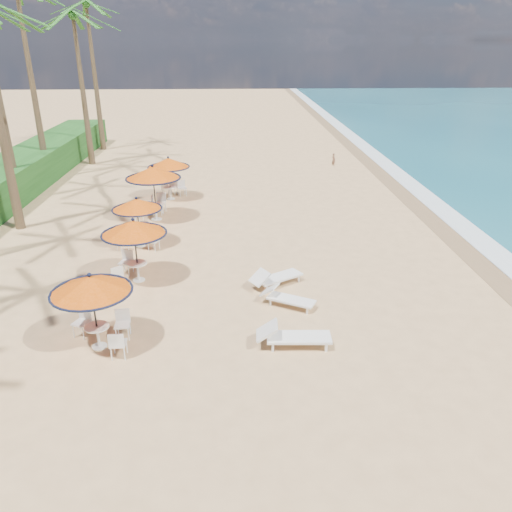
{
  "coord_description": "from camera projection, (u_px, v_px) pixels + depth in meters",
  "views": [
    {
      "loc": [
        -1.12,
        -12.35,
        7.89
      ],
      "look_at": [
        -0.48,
        3.07,
        1.2
      ],
      "focal_mm": 35.0,
      "sensor_mm": 36.0,
      "label": 1
    }
  ],
  "objects": [
    {
      "name": "station_2",
      "position": [
        137.0,
        210.0,
        20.2
      ],
      "size": [
        2.04,
        2.04,
        2.13
      ],
      "color": "black",
      "rests_on": "ground"
    },
    {
      "name": "foam_strip",
      "position": [
        452.0,
        218.0,
        24.03
      ],
      "size": [
        1.2,
        140.0,
        0.04
      ],
      "primitive_type": "cube",
      "color": "white",
      "rests_on": "ground"
    },
    {
      "name": "person",
      "position": [
        334.0,
        159.0,
        33.9
      ],
      "size": [
        0.34,
        0.39,
        0.92
      ],
      "primitive_type": "imported",
      "rotation": [
        0.0,
        0.0,
        1.99
      ],
      "color": "brown",
      "rests_on": "ground"
    },
    {
      "name": "palm_5",
      "position": [
        18.0,
        0.0,
        27.02
      ],
      "size": [
        5.0,
        5.0,
        10.78
      ],
      "color": "brown",
      "rests_on": "ground"
    },
    {
      "name": "wetsand_band",
      "position": [
        434.0,
        219.0,
        23.99
      ],
      "size": [
        1.4,
        140.0,
        0.02
      ],
      "primitive_type": "cube",
      "color": "olive",
      "rests_on": "ground"
    },
    {
      "name": "station_1",
      "position": [
        132.0,
        233.0,
        17.11
      ],
      "size": [
        2.26,
        2.26,
        2.36
      ],
      "color": "black",
      "rests_on": "ground"
    },
    {
      "name": "palm_7",
      "position": [
        87.0,
        13.0,
        35.42
      ],
      "size": [
        5.0,
        5.0,
        10.52
      ],
      "color": "brown",
      "rests_on": "ground"
    },
    {
      "name": "station_3",
      "position": [
        153.0,
        179.0,
        23.15
      ],
      "size": [
        2.57,
        2.67,
        2.68
      ],
      "color": "black",
      "rests_on": "ground"
    },
    {
      "name": "lounger_far",
      "position": [
        275.0,
        277.0,
        17.31
      ],
      "size": [
        1.98,
        1.54,
        0.7
      ],
      "rotation": [
        0.0,
        0.0,
        0.55
      ],
      "color": "white",
      "rests_on": "ground"
    },
    {
      "name": "palm_6",
      "position": [
        74.0,
        25.0,
        31.14
      ],
      "size": [
        5.0,
        5.0,
        9.58
      ],
      "color": "brown",
      "rests_on": "ground"
    },
    {
      "name": "ground",
      "position": [
        277.0,
        335.0,
        14.5
      ],
      "size": [
        160.0,
        160.0,
        0.0
      ],
      "primitive_type": "plane",
      "color": "tan",
      "rests_on": "ground"
    },
    {
      "name": "station_0",
      "position": [
        93.0,
        293.0,
        13.33
      ],
      "size": [
        2.2,
        2.2,
        2.29
      ],
      "color": "black",
      "rests_on": "ground"
    },
    {
      "name": "station_4",
      "position": [
        169.0,
        168.0,
        26.38
      ],
      "size": [
        2.23,
        2.26,
        2.32
      ],
      "color": "black",
      "rests_on": "ground"
    },
    {
      "name": "lounger_mid",
      "position": [
        286.0,
        297.0,
        16.02
      ],
      "size": [
        1.84,
        1.33,
        0.64
      ],
      "rotation": [
        0.0,
        0.0,
        -0.49
      ],
      "color": "white",
      "rests_on": "ground"
    },
    {
      "name": "lounger_near",
      "position": [
        291.0,
        336.0,
        13.85
      ],
      "size": [
        2.11,
        0.73,
        0.75
      ],
      "rotation": [
        0.0,
        0.0,
        -0.04
      ],
      "color": "white",
      "rests_on": "ground"
    }
  ]
}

